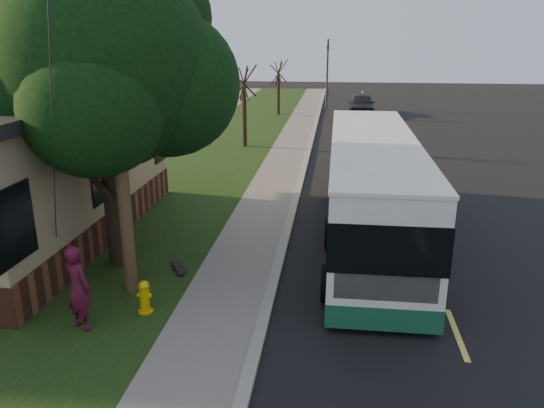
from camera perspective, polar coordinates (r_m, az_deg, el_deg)
The scene contains 16 objects.
ground at distance 11.59m, azimuth -0.91°, elevation -12.58°, with size 120.00×120.00×0.00m, color black.
road at distance 20.90m, azimuth 13.84°, elevation 1.02°, with size 8.00×80.00×0.01m, color black.
curb at distance 20.77m, azimuth 2.84°, elevation 1.58°, with size 0.25×80.00×0.12m, color gray.
sidewalk at distance 20.87m, azimuth 0.10°, elevation 1.62°, with size 2.00×80.00×0.08m, color slate.
grass_verge at distance 21.55m, azimuth -9.18°, elevation 1.90°, with size 5.00×80.00×0.07m, color black.
fire_hydrant at distance 11.97m, azimuth -13.53°, elevation -9.69°, with size 0.32×0.32×0.74m.
utility_pole at distance 11.92m, azimuth -16.60°, elevation 11.17°, with size 2.86×3.21×9.07m.
leafy_tree at distance 13.74m, azimuth -17.47°, elevation 14.14°, with size 6.30×6.00×7.80m.
bare_tree_near at distance 28.56m, azimuth -3.01°, elevation 10.33°, with size 1.38×1.21×4.31m.
bare_tree_far at distance 40.32m, azimuth 0.69°, elevation 12.33°, with size 1.38×1.21×4.03m.
traffic_signal at distance 43.99m, azimuth 5.97°, elevation 14.21°, with size 0.18×0.22×5.50m.
transit_bus at distance 15.76m, azimuth 10.64°, elevation 1.91°, with size 2.59×11.24×3.04m.
skateboarder at distance 11.51m, azimuth -20.13°, elevation -8.45°, with size 0.66×0.44×1.82m, color #4B0F23.
skateboard_main at distance 13.94m, azimuth -9.96°, elevation -6.74°, with size 0.63×0.87×0.08m.
dumpster at distance 18.59m, azimuth -24.23°, elevation 0.22°, with size 1.66×1.35×1.40m.
distant_car at distance 41.38m, azimuth 9.61°, elevation 10.56°, with size 1.91×4.74×1.61m, color black.
Camera 1 is at (1.39, -9.90, 5.86)m, focal length 35.00 mm.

